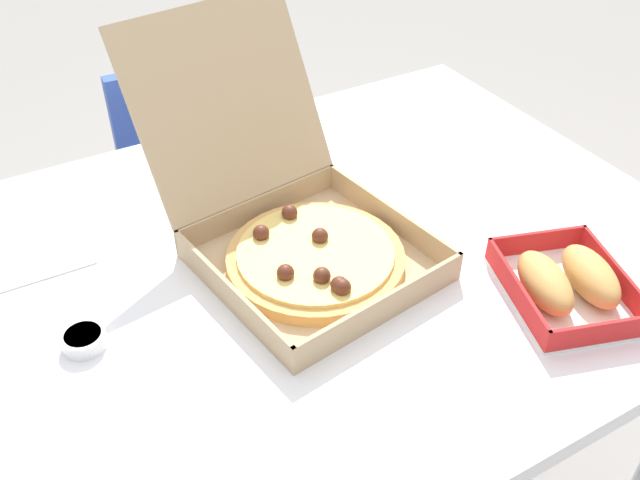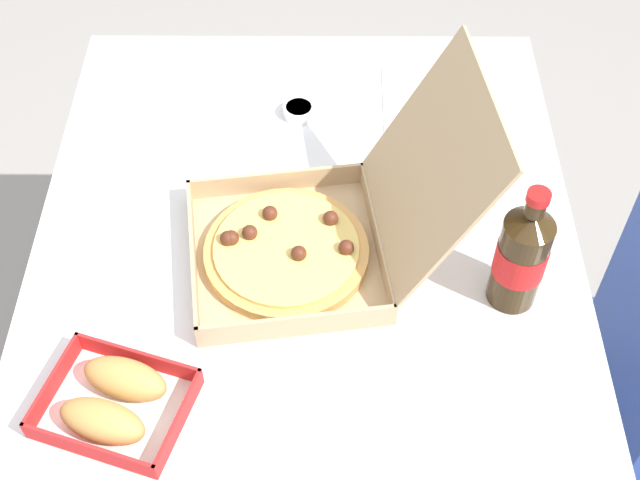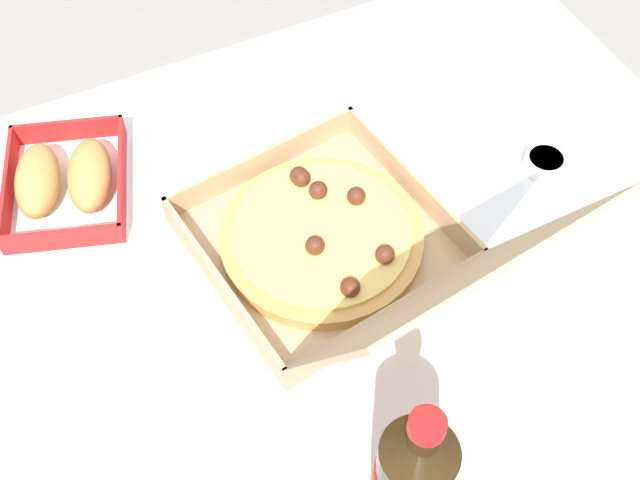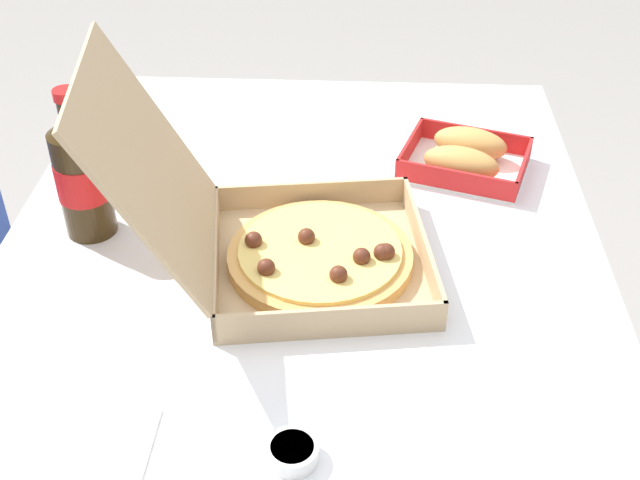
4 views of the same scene
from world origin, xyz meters
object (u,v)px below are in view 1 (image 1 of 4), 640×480
paper_menu (12,256)px  dipping_sauce_cup (84,339)px  pizza_box_open (299,230)px  chair (196,182)px  bread_side_box (567,282)px  cola_bottle (253,101)px

paper_menu → dipping_sauce_cup: 0.23m
pizza_box_open → paper_menu: 0.42m
pizza_box_open → paper_menu: size_ratio=2.18×
chair → dipping_sauce_cup: chair is taller
bread_side_box → dipping_sauce_cup: bearing=158.5°
chair → bread_side_box: (0.20, -0.91, 0.30)m
cola_bottle → dipping_sauce_cup: cola_bottle is taller
bread_side_box → dipping_sauce_cup: 0.63m
pizza_box_open → paper_menu: pizza_box_open is taller
cola_bottle → paper_menu: 0.46m
pizza_box_open → bread_side_box: size_ratio=2.02×
pizza_box_open → cola_bottle: (0.07, 0.30, 0.05)m
paper_menu → dipping_sauce_cup: dipping_sauce_cup is taller
pizza_box_open → cola_bottle: pizza_box_open is taller
chair → paper_menu: chair is taller
chair → bread_side_box: size_ratio=3.66×
paper_menu → bread_side_box: bearing=-34.9°
paper_menu → cola_bottle: bearing=13.3°
dipping_sauce_cup → paper_menu: bearing=101.5°
chair → dipping_sauce_cup: bearing=-119.6°
chair → paper_menu: (-0.43, -0.45, 0.28)m
dipping_sauce_cup → chair: bearing=60.4°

